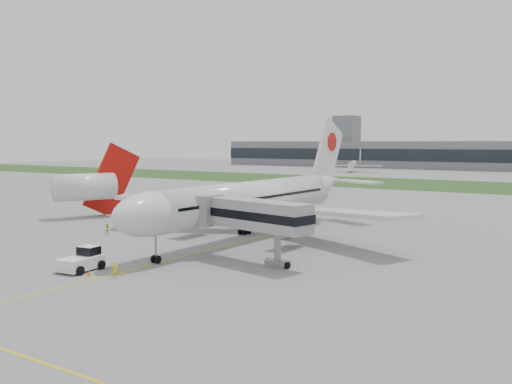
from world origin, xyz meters
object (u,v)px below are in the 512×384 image
Objects in this scene: jet_bridge at (246,215)px; pushback_tug at (83,260)px; airliner at (255,198)px; ground_crew_near at (115,269)px; neighbor_aircraft at (89,186)px.

pushback_tug is at bearing -122.15° from jet_bridge.
pushback_tug is at bearing -98.64° from airliner.
pushback_tug is 2.97× the size of ground_crew_near.
pushback_tug is 5.44m from ground_crew_near.
pushback_tug reaches higher than ground_crew_near.
pushback_tug is 44.42m from neighbor_aircraft.
airliner reaches higher than pushback_tug.
pushback_tug is 18.13m from jet_bridge.
ground_crew_near is at bearing -87.10° from airliner.
airliner is 10.76× the size of pushback_tug.
neighbor_aircraft is at bearing -73.55° from ground_crew_near.
pushback_tug is 0.31× the size of jet_bridge.
airliner is 3.37× the size of jet_bridge.
neighbor_aircraft is (-38.75, 29.49, 4.76)m from ground_crew_near.
jet_bridge is 15.56m from ground_crew_near.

